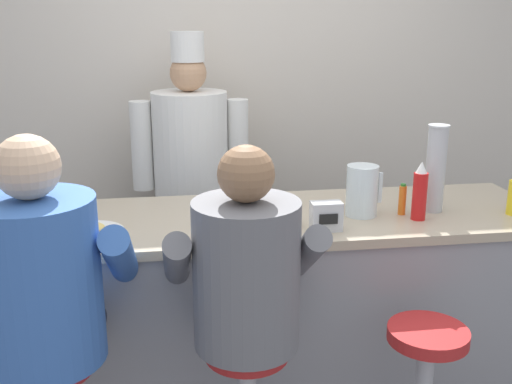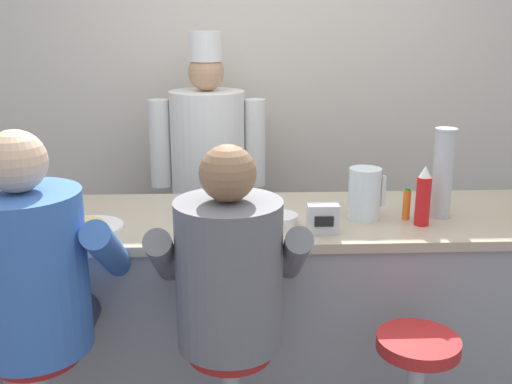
% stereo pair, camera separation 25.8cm
% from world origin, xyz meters
% --- Properties ---
extents(wall_back, '(10.00, 0.06, 2.70)m').
position_xyz_m(wall_back, '(0.00, 1.66, 1.35)').
color(wall_back, beige).
rests_on(wall_back, ground_plane).
extents(diner_counter, '(2.40, 0.73, 0.96)m').
position_xyz_m(diner_counter, '(0.00, 0.36, 0.48)').
color(diner_counter, gray).
rests_on(diner_counter, ground_plane).
extents(ketchup_bottle_red, '(0.06, 0.06, 0.26)m').
position_xyz_m(ketchup_bottle_red, '(0.57, 0.21, 1.08)').
color(ketchup_bottle_red, red).
rests_on(ketchup_bottle_red, diner_counter).
extents(hot_sauce_bottle_orange, '(0.03, 0.03, 0.14)m').
position_xyz_m(hot_sauce_bottle_orange, '(0.52, 0.29, 1.03)').
color(hot_sauce_bottle_orange, orange).
rests_on(hot_sauce_bottle_orange, diner_counter).
extents(water_pitcher_clear, '(0.16, 0.14, 0.23)m').
position_xyz_m(water_pitcher_clear, '(0.34, 0.31, 1.07)').
color(water_pitcher_clear, silver).
rests_on(water_pitcher_clear, diner_counter).
extents(breakfast_plate, '(0.28, 0.28, 0.05)m').
position_xyz_m(breakfast_plate, '(-0.83, 0.21, 0.97)').
color(breakfast_plate, white).
rests_on(breakfast_plate, diner_counter).
extents(cereal_bowl, '(0.16, 0.16, 0.05)m').
position_xyz_m(cereal_bowl, '(-0.03, 0.23, 0.98)').
color(cereal_bowl, white).
rests_on(cereal_bowl, diner_counter).
extents(coffee_mug_white, '(0.14, 0.09, 0.09)m').
position_xyz_m(coffee_mug_white, '(-0.29, 0.18, 1.00)').
color(coffee_mug_white, white).
rests_on(coffee_mug_white, diner_counter).
extents(cup_stack_steel, '(0.09, 0.09, 0.39)m').
position_xyz_m(cup_stack_steel, '(0.68, 0.32, 1.16)').
color(cup_stack_steel, '#B7BABF').
rests_on(cup_stack_steel, diner_counter).
extents(napkin_dispenser_chrome, '(0.13, 0.08, 0.12)m').
position_xyz_m(napkin_dispenser_chrome, '(0.13, 0.13, 1.02)').
color(napkin_dispenser_chrome, silver).
rests_on(napkin_dispenser_chrome, diner_counter).
extents(diner_seated_blue, '(0.61, 0.60, 1.46)m').
position_xyz_m(diner_seated_blue, '(-0.93, -0.21, 0.93)').
color(diner_seated_blue, '#B2B5BA').
rests_on(diner_seated_blue, ground_plane).
extents(diner_seated_grey, '(0.57, 0.56, 1.40)m').
position_xyz_m(diner_seated_grey, '(-0.25, -0.21, 0.90)').
color(diner_seated_grey, '#B2B5BA').
rests_on(diner_seated_grey, ground_plane).
extents(cook_in_whites_near, '(0.68, 0.43, 1.73)m').
position_xyz_m(cook_in_whites_near, '(-0.37, 1.30, 0.95)').
color(cook_in_whites_near, '#232328').
rests_on(cook_in_whites_near, ground_plane).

